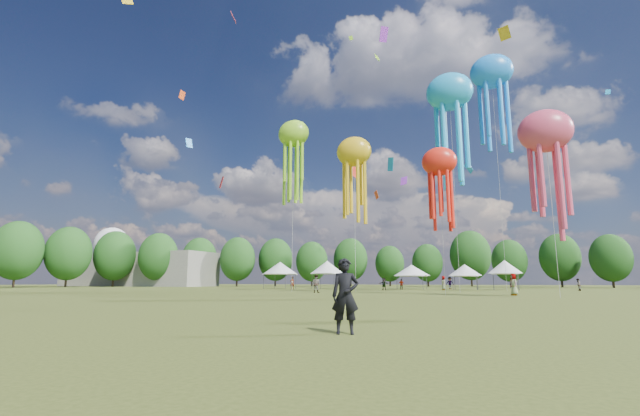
% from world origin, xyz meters
% --- Properties ---
extents(ground, '(300.00, 300.00, 0.00)m').
position_xyz_m(ground, '(0.00, 0.00, 0.00)').
color(ground, '#384416').
rests_on(ground, ground).
extents(observer_main, '(0.74, 0.62, 1.74)m').
position_xyz_m(observer_main, '(6.94, -1.41, 0.87)').
color(observer_main, black).
rests_on(observer_main, ground).
extents(spectator_near, '(0.93, 0.73, 1.88)m').
position_xyz_m(spectator_near, '(-7.39, 31.44, 0.94)').
color(spectator_near, gray).
rests_on(spectator_near, ground).
extents(spectators_far, '(38.95, 28.87, 1.93)m').
position_xyz_m(spectators_far, '(2.53, 49.21, 0.90)').
color(spectators_far, gray).
rests_on(spectators_far, ground).
extents(festival_tents, '(39.66, 7.99, 4.46)m').
position_xyz_m(festival_tents, '(-6.94, 54.49, 3.16)').
color(festival_tents, '#47474C').
rests_on(festival_tents, ground).
extents(show_kites, '(31.20, 27.67, 32.33)m').
position_xyz_m(show_kites, '(5.37, 39.75, 19.93)').
color(show_kites, gold).
rests_on(show_kites, ground).
extents(small_kites, '(74.87, 64.20, 44.56)m').
position_xyz_m(small_kites, '(-1.54, 41.18, 29.42)').
color(small_kites, gold).
rests_on(small_kites, ground).
extents(treeline, '(201.57, 95.24, 13.43)m').
position_xyz_m(treeline, '(-3.87, 62.51, 6.54)').
color(treeline, '#38281C').
rests_on(treeline, ground).
extents(hangar, '(40.00, 12.00, 8.00)m').
position_xyz_m(hangar, '(-72.00, 72.00, 4.00)').
color(hangar, gray).
rests_on(hangar, ground).
extents(radome, '(9.00, 9.00, 16.00)m').
position_xyz_m(radome, '(-88.00, 78.00, 9.99)').
color(radome, white).
rests_on(radome, ground).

